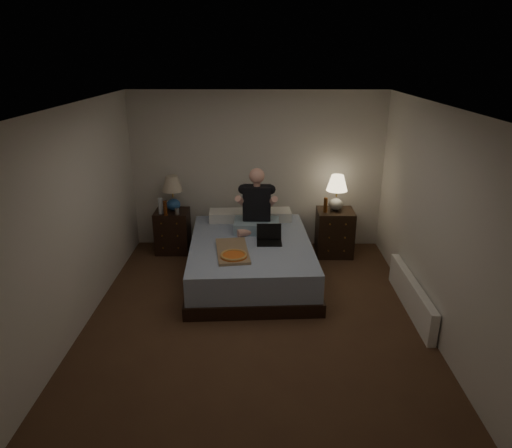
{
  "coord_description": "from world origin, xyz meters",
  "views": [
    {
      "loc": [
        0.07,
        -4.85,
        3.0
      ],
      "look_at": [
        0.0,
        0.9,
        0.85
      ],
      "focal_mm": 32.0,
      "sensor_mm": 36.0,
      "label": 1
    }
  ],
  "objects_px": {
    "laptop": "(269,235)",
    "beer_bottle_left": "(165,208)",
    "person": "(257,201)",
    "radiator": "(411,295)",
    "nightstand_right": "(334,232)",
    "water_bottle": "(161,206)",
    "nightstand_left": "(173,231)",
    "lamp_right": "(337,193)",
    "pizza_box": "(234,256)",
    "bed": "(251,259)",
    "soda_can": "(177,211)",
    "beer_bottle_right": "(326,205)",
    "lamp_left": "(173,193)"
  },
  "relations": [
    {
      "from": "pizza_box",
      "to": "radiator",
      "type": "distance_m",
      "value": 2.26
    },
    {
      "from": "beer_bottle_left",
      "to": "laptop",
      "type": "distance_m",
      "value": 1.78
    },
    {
      "from": "nightstand_right",
      "to": "radiator",
      "type": "height_order",
      "value": "nightstand_right"
    },
    {
      "from": "laptop",
      "to": "bed",
      "type": "bearing_deg",
      "value": 163.88
    },
    {
      "from": "lamp_left",
      "to": "soda_can",
      "type": "relative_size",
      "value": 5.6
    },
    {
      "from": "nightstand_left",
      "to": "pizza_box",
      "type": "distance_m",
      "value": 1.86
    },
    {
      "from": "nightstand_left",
      "to": "person",
      "type": "relative_size",
      "value": 0.73
    },
    {
      "from": "bed",
      "to": "nightstand_right",
      "type": "bearing_deg",
      "value": 29.1
    },
    {
      "from": "beer_bottle_right",
      "to": "radiator",
      "type": "bearing_deg",
      "value": -61.49
    },
    {
      "from": "lamp_right",
      "to": "soda_can",
      "type": "bearing_deg",
      "value": -177.89
    },
    {
      "from": "bed",
      "to": "lamp_right",
      "type": "bearing_deg",
      "value": 29.73
    },
    {
      "from": "radiator",
      "to": "bed",
      "type": "bearing_deg",
      "value": 156.87
    },
    {
      "from": "laptop",
      "to": "radiator",
      "type": "height_order",
      "value": "laptop"
    },
    {
      "from": "beer_bottle_right",
      "to": "radiator",
      "type": "relative_size",
      "value": 0.14
    },
    {
      "from": "bed",
      "to": "person",
      "type": "xyz_separation_m",
      "value": [
        0.08,
        0.41,
        0.74
      ]
    },
    {
      "from": "laptop",
      "to": "lamp_right",
      "type": "bearing_deg",
      "value": 40.08
    },
    {
      "from": "beer_bottle_left",
      "to": "radiator",
      "type": "bearing_deg",
      "value": -25.52
    },
    {
      "from": "bed",
      "to": "radiator",
      "type": "relative_size",
      "value": 1.38
    },
    {
      "from": "nightstand_right",
      "to": "bed",
      "type": "bearing_deg",
      "value": -146.92
    },
    {
      "from": "water_bottle",
      "to": "laptop",
      "type": "bearing_deg",
      "value": -27.53
    },
    {
      "from": "water_bottle",
      "to": "radiator",
      "type": "bearing_deg",
      "value": -25.9
    },
    {
      "from": "soda_can",
      "to": "beer_bottle_right",
      "type": "bearing_deg",
      "value": 0.02
    },
    {
      "from": "lamp_right",
      "to": "laptop",
      "type": "height_order",
      "value": "lamp_right"
    },
    {
      "from": "nightstand_left",
      "to": "lamp_left",
      "type": "height_order",
      "value": "lamp_left"
    },
    {
      "from": "nightstand_right",
      "to": "pizza_box",
      "type": "distance_m",
      "value": 2.08
    },
    {
      "from": "water_bottle",
      "to": "laptop",
      "type": "height_order",
      "value": "water_bottle"
    },
    {
      "from": "lamp_left",
      "to": "radiator",
      "type": "xyz_separation_m",
      "value": [
        3.24,
        -1.82,
        -0.76
      ]
    },
    {
      "from": "bed",
      "to": "lamp_left",
      "type": "relative_size",
      "value": 3.95
    },
    {
      "from": "lamp_left",
      "to": "beer_bottle_left",
      "type": "bearing_deg",
      "value": -110.2
    },
    {
      "from": "lamp_left",
      "to": "radiator",
      "type": "relative_size",
      "value": 0.35
    },
    {
      "from": "bed",
      "to": "radiator",
      "type": "distance_m",
      "value": 2.18
    },
    {
      "from": "nightstand_left",
      "to": "water_bottle",
      "type": "bearing_deg",
      "value": -138.35
    },
    {
      "from": "nightstand_left",
      "to": "laptop",
      "type": "xyz_separation_m",
      "value": [
        1.53,
        -0.99,
        0.33
      ]
    },
    {
      "from": "bed",
      "to": "lamp_left",
      "type": "bearing_deg",
      "value": 138.52
    },
    {
      "from": "bed",
      "to": "soda_can",
      "type": "relative_size",
      "value": 22.09
    },
    {
      "from": "person",
      "to": "laptop",
      "type": "height_order",
      "value": "person"
    },
    {
      "from": "person",
      "to": "radiator",
      "type": "relative_size",
      "value": 0.58
    },
    {
      "from": "nightstand_left",
      "to": "nightstand_right",
      "type": "relative_size",
      "value": 0.93
    },
    {
      "from": "nightstand_left",
      "to": "water_bottle",
      "type": "distance_m",
      "value": 0.5
    },
    {
      "from": "lamp_right",
      "to": "beer_bottle_left",
      "type": "xyz_separation_m",
      "value": [
        -2.62,
        -0.12,
        -0.21
      ]
    },
    {
      "from": "bed",
      "to": "beer_bottle_left",
      "type": "height_order",
      "value": "beer_bottle_left"
    },
    {
      "from": "nightstand_right",
      "to": "soda_can",
      "type": "height_order",
      "value": "soda_can"
    },
    {
      "from": "lamp_right",
      "to": "laptop",
      "type": "xyz_separation_m",
      "value": [
        -1.04,
        -0.92,
        -0.33
      ]
    },
    {
      "from": "laptop",
      "to": "beer_bottle_left",
      "type": "bearing_deg",
      "value": 151.67
    },
    {
      "from": "nightstand_right",
      "to": "water_bottle",
      "type": "distance_m",
      "value": 2.74
    },
    {
      "from": "pizza_box",
      "to": "radiator",
      "type": "xyz_separation_m",
      "value": [
        2.21,
        -0.28,
        -0.39
      ]
    },
    {
      "from": "bed",
      "to": "laptop",
      "type": "relative_size",
      "value": 6.5
    },
    {
      "from": "lamp_right",
      "to": "radiator",
      "type": "height_order",
      "value": "lamp_right"
    },
    {
      "from": "beer_bottle_left",
      "to": "pizza_box",
      "type": "relative_size",
      "value": 0.3
    },
    {
      "from": "water_bottle",
      "to": "person",
      "type": "bearing_deg",
      "value": -14.74
    }
  ]
}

